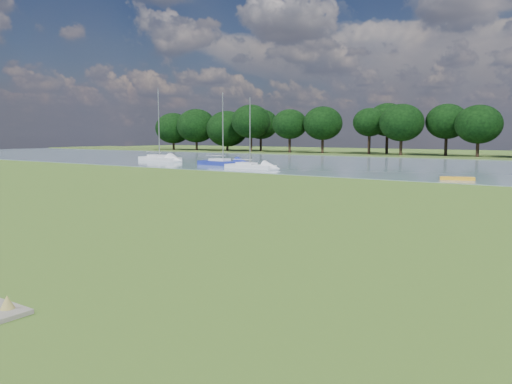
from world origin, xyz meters
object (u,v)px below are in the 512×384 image
Objects in this scene: kayak at (457,178)px; sailboat_2 at (249,165)px; sailboat_1 at (223,161)px; sailboat_4 at (159,157)px.

kayak is 0.35× the size of sailboat_2.
sailboat_1 is 6.79m from sailboat_2.
sailboat_2 is (6.08, -3.03, -0.07)m from sailboat_1.
kayak is 0.31× the size of sailboat_1.
kayak is 21.98m from sailboat_2.
sailboat_1 is (-28.00, 4.57, 0.34)m from kayak.
sailboat_4 is (-19.25, 5.53, 0.12)m from sailboat_2.
kayak is at bearing -2.05° from sailboat_4.
kayak is at bearing -2.29° from sailboat_2.
kayak is 41.78m from sailboat_4.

